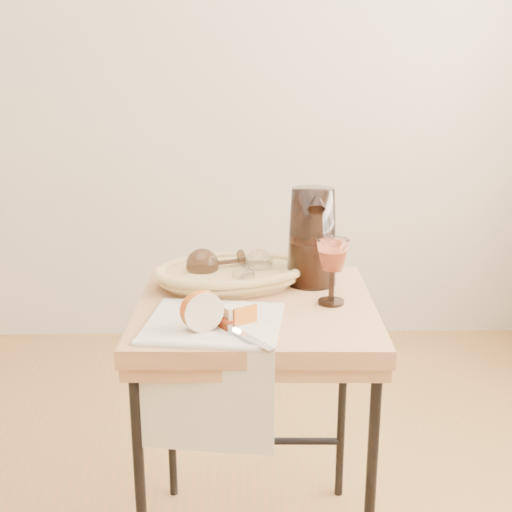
{
  "coord_description": "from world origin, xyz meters",
  "views": [
    {
      "loc": [
        0.42,
        -1.17,
        1.26
      ],
      "look_at": [
        0.45,
        0.3,
        0.83
      ],
      "focal_mm": 47.13,
      "sensor_mm": 36.0,
      "label": 1
    }
  ],
  "objects_px": {
    "pitcher": "(312,237)",
    "apple_half": "(201,309)",
    "goblet_lying_b": "(252,269)",
    "side_table": "(256,434)",
    "table_knife": "(237,330)",
    "goblet_lying_a": "(219,263)",
    "bread_basket": "(232,276)",
    "tea_towel": "(214,322)",
    "wine_goblet": "(332,271)"
  },
  "relations": [
    {
      "from": "tea_towel",
      "to": "wine_goblet",
      "type": "relative_size",
      "value": 1.81
    },
    {
      "from": "goblet_lying_a",
      "to": "goblet_lying_b",
      "type": "distance_m",
      "value": 0.09
    },
    {
      "from": "pitcher",
      "to": "apple_half",
      "type": "distance_m",
      "value": 0.41
    },
    {
      "from": "bread_basket",
      "to": "table_knife",
      "type": "height_order",
      "value": "bread_basket"
    },
    {
      "from": "side_table",
      "to": "bread_basket",
      "type": "distance_m",
      "value": 0.4
    },
    {
      "from": "apple_half",
      "to": "table_knife",
      "type": "distance_m",
      "value": 0.09
    },
    {
      "from": "tea_towel",
      "to": "table_knife",
      "type": "xyz_separation_m",
      "value": [
        0.05,
        -0.07,
        0.01
      ]
    },
    {
      "from": "wine_goblet",
      "to": "table_knife",
      "type": "bearing_deg",
      "value": -139.51
    },
    {
      "from": "tea_towel",
      "to": "wine_goblet",
      "type": "distance_m",
      "value": 0.3
    },
    {
      "from": "apple_half",
      "to": "side_table",
      "type": "bearing_deg",
      "value": 30.49
    },
    {
      "from": "side_table",
      "to": "pitcher",
      "type": "bearing_deg",
      "value": 43.5
    },
    {
      "from": "side_table",
      "to": "wine_goblet",
      "type": "relative_size",
      "value": 4.45
    },
    {
      "from": "goblet_lying_b",
      "to": "pitcher",
      "type": "relative_size",
      "value": 0.43
    },
    {
      "from": "tea_towel",
      "to": "bread_basket",
      "type": "height_order",
      "value": "bread_basket"
    },
    {
      "from": "side_table",
      "to": "tea_towel",
      "type": "height_order",
      "value": "tea_towel"
    },
    {
      "from": "side_table",
      "to": "bread_basket",
      "type": "height_order",
      "value": "bread_basket"
    },
    {
      "from": "goblet_lying_a",
      "to": "pitcher",
      "type": "xyz_separation_m",
      "value": [
        0.23,
        -0.01,
        0.07
      ]
    },
    {
      "from": "bread_basket",
      "to": "table_knife",
      "type": "xyz_separation_m",
      "value": [
        0.01,
        -0.33,
        -0.01
      ]
    },
    {
      "from": "bread_basket",
      "to": "goblet_lying_b",
      "type": "relative_size",
      "value": 2.87
    },
    {
      "from": "apple_half",
      "to": "tea_towel",
      "type": "bearing_deg",
      "value": 31.56
    },
    {
      "from": "pitcher",
      "to": "wine_goblet",
      "type": "bearing_deg",
      "value": -74.15
    },
    {
      "from": "tea_towel",
      "to": "wine_goblet",
      "type": "xyz_separation_m",
      "value": [
        0.27,
        0.12,
        0.08
      ]
    },
    {
      "from": "table_knife",
      "to": "side_table",
      "type": "bearing_deg",
      "value": 131.97
    },
    {
      "from": "pitcher",
      "to": "tea_towel",
      "type": "bearing_deg",
      "value": -127.71
    },
    {
      "from": "side_table",
      "to": "wine_goblet",
      "type": "xyz_separation_m",
      "value": [
        0.18,
        -0.01,
        0.43
      ]
    },
    {
      "from": "pitcher",
      "to": "apple_half",
      "type": "relative_size",
      "value": 3.1
    },
    {
      "from": "goblet_lying_a",
      "to": "wine_goblet",
      "type": "xyz_separation_m",
      "value": [
        0.27,
        -0.16,
        0.03
      ]
    },
    {
      "from": "side_table",
      "to": "apple_half",
      "type": "distance_m",
      "value": 0.45
    },
    {
      "from": "goblet_lying_a",
      "to": "side_table",
      "type": "bearing_deg",
      "value": 101.55
    },
    {
      "from": "side_table",
      "to": "table_knife",
      "type": "bearing_deg",
      "value": -102.47
    },
    {
      "from": "goblet_lying_b",
      "to": "pitcher",
      "type": "xyz_separation_m",
      "value": [
        0.15,
        0.03,
        0.07
      ]
    },
    {
      "from": "tea_towel",
      "to": "apple_half",
      "type": "height_order",
      "value": "apple_half"
    },
    {
      "from": "pitcher",
      "to": "apple_half",
      "type": "height_order",
      "value": "pitcher"
    },
    {
      "from": "bread_basket",
      "to": "apple_half",
      "type": "xyz_separation_m",
      "value": [
        -0.06,
        -0.3,
        0.02
      ]
    },
    {
      "from": "bread_basket",
      "to": "apple_half",
      "type": "bearing_deg",
      "value": -115.9
    },
    {
      "from": "bread_basket",
      "to": "pitcher",
      "type": "relative_size",
      "value": 1.23
    },
    {
      "from": "goblet_lying_a",
      "to": "apple_half",
      "type": "distance_m",
      "value": 0.31
    },
    {
      "from": "pitcher",
      "to": "wine_goblet",
      "type": "distance_m",
      "value": 0.16
    },
    {
      "from": "bread_basket",
      "to": "wine_goblet",
      "type": "distance_m",
      "value": 0.28
    },
    {
      "from": "goblet_lying_a",
      "to": "apple_half",
      "type": "height_order",
      "value": "goblet_lying_a"
    },
    {
      "from": "goblet_lying_a",
      "to": "bread_basket",
      "type": "bearing_deg",
      "value": 132.95
    },
    {
      "from": "goblet_lying_b",
      "to": "apple_half",
      "type": "height_order",
      "value": "apple_half"
    },
    {
      "from": "goblet_lying_b",
      "to": "pitcher",
      "type": "height_order",
      "value": "pitcher"
    },
    {
      "from": "pitcher",
      "to": "table_knife",
      "type": "bearing_deg",
      "value": -115.31
    },
    {
      "from": "apple_half",
      "to": "bread_basket",
      "type": "bearing_deg",
      "value": 54.05
    },
    {
      "from": "bread_basket",
      "to": "goblet_lying_a",
      "type": "relative_size",
      "value": 2.57
    },
    {
      "from": "pitcher",
      "to": "wine_goblet",
      "type": "relative_size",
      "value": 1.8
    },
    {
      "from": "tea_towel",
      "to": "bread_basket",
      "type": "xyz_separation_m",
      "value": [
        0.04,
        0.26,
        0.02
      ]
    },
    {
      "from": "side_table",
      "to": "goblet_lying_a",
      "type": "distance_m",
      "value": 0.44
    },
    {
      "from": "side_table",
      "to": "wine_goblet",
      "type": "distance_m",
      "value": 0.47
    }
  ]
}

